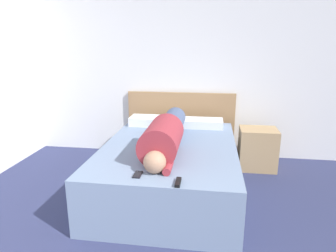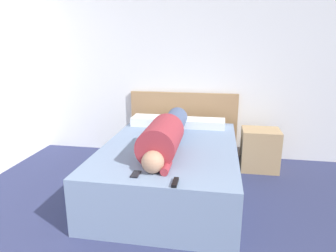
% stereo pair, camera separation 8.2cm
% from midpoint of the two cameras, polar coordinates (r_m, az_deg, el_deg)
% --- Properties ---
extents(wall_back, '(5.38, 0.06, 2.60)m').
position_cam_midpoint_polar(wall_back, '(4.31, 0.78, 11.52)').
color(wall_back, white).
rests_on(wall_back, ground_plane).
extents(bed, '(1.42, 2.03, 0.53)m').
position_cam_midpoint_polar(bed, '(3.36, -0.33, -7.85)').
color(bed, '#7589A8').
rests_on(bed, ground_plane).
extents(headboard, '(1.54, 0.04, 0.92)m').
position_cam_midpoint_polar(headboard, '(4.36, 1.88, 0.39)').
color(headboard, '#A37A51').
rests_on(headboard, ground_plane).
extents(nightstand, '(0.47, 0.38, 0.54)m').
position_cam_midpoint_polar(nightstand, '(4.08, 16.12, -4.17)').
color(nightstand, tan).
rests_on(nightstand, ground_plane).
extents(person_lying, '(0.36, 1.59, 0.36)m').
position_cam_midpoint_polar(person_lying, '(3.10, -1.16, -1.56)').
color(person_lying, tan).
rests_on(person_lying, bed).
extents(pillow_near_headboard, '(0.63, 0.29, 0.11)m').
position_cam_midpoint_polar(pillow_near_headboard, '(4.03, -3.28, 0.98)').
color(pillow_near_headboard, white).
rests_on(pillow_near_headboard, bed).
extents(pillow_second, '(0.60, 0.29, 0.10)m').
position_cam_midpoint_polar(pillow_second, '(3.96, 5.48, 0.58)').
color(pillow_second, white).
rests_on(pillow_second, bed).
extents(tv_remote, '(0.04, 0.15, 0.02)m').
position_cam_midpoint_polar(tv_remote, '(2.38, 0.93, -10.68)').
color(tv_remote, black).
rests_on(tv_remote, bed).
extents(cell_phone, '(0.06, 0.13, 0.01)m').
position_cam_midpoint_polar(cell_phone, '(2.54, -6.72, -9.17)').
color(cell_phone, black).
rests_on(cell_phone, bed).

